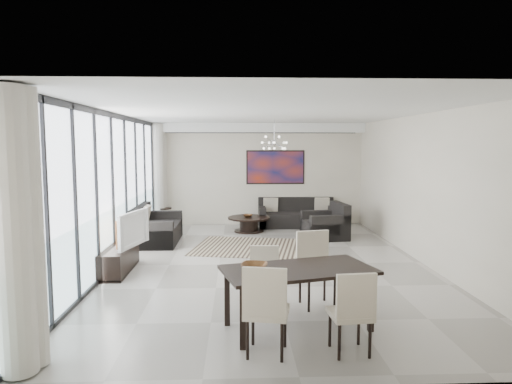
{
  "coord_description": "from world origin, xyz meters",
  "views": [
    {
      "loc": [
        -0.61,
        -8.62,
        2.31
      ],
      "look_at": [
        -0.19,
        1.48,
        1.25
      ],
      "focal_mm": 32.0,
      "sensor_mm": 36.0,
      "label": 1
    }
  ],
  "objects": [
    {
      "name": "dining_chair_nw",
      "position": [
        -0.23,
        -2.38,
        0.5
      ],
      "size": [
        0.43,
        0.43,
        0.88
      ],
      "color": "beige",
      "rests_on": "floor"
    },
    {
      "name": "dining_chair_sw",
      "position": [
        -0.31,
        -3.88,
        0.59
      ],
      "size": [
        0.56,
        0.56,
        1.03
      ],
      "color": "beige",
      "rests_on": "floor"
    },
    {
      "name": "dining_chair_se",
      "position": [
        0.64,
        -3.88,
        0.55
      ],
      "size": [
        0.48,
        0.48,
        0.95
      ],
      "color": "beige",
      "rests_on": "floor"
    },
    {
      "name": "room_shell",
      "position": [
        0.46,
        0.0,
        1.45
      ],
      "size": [
        6.0,
        9.0,
        2.9
      ],
      "color": "#A8A39B",
      "rests_on": "ground"
    },
    {
      "name": "chandelier",
      "position": [
        0.3,
        2.5,
        2.35
      ],
      "size": [
        0.66,
        0.66,
        0.71
      ],
      "color": "silver",
      "rests_on": "room_shell"
    },
    {
      "name": "sofa_main",
      "position": [
        1.08,
        4.07,
        0.27
      ],
      "size": [
        2.16,
        0.89,
        0.79
      ],
      "color": "black",
      "rests_on": "floor"
    },
    {
      "name": "loveseat",
      "position": [
        -2.55,
        2.06,
        0.3
      ],
      "size": [
        0.98,
        1.75,
        0.87
      ],
      "color": "black",
      "rests_on": "floor"
    },
    {
      "name": "television",
      "position": [
        -2.6,
        -0.34,
        0.78
      ],
      "size": [
        0.41,
        1.11,
        0.64
      ],
      "primitive_type": "imported",
      "rotation": [
        0.0,
        0.0,
        1.33
      ],
      "color": "gray",
      "rests_on": "tv_console"
    },
    {
      "name": "coffee_table",
      "position": [
        -0.3,
        3.32,
        0.22
      ],
      "size": [
        1.11,
        1.11,
        0.39
      ],
      "color": "black",
      "rests_on": "floor"
    },
    {
      "name": "rug",
      "position": [
        -0.23,
        1.45,
        0.01
      ],
      "size": [
        2.95,
        2.47,
        0.01
      ],
      "primitive_type": "cube",
      "rotation": [
        0.0,
        0.0,
        -0.18
      ],
      "color": "black",
      "rests_on": "floor"
    },
    {
      "name": "dining_chair_ne",
      "position": [
        0.51,
        -2.23,
        0.61
      ],
      "size": [
        0.57,
        0.57,
        1.06
      ],
      "color": "beige",
      "rests_on": "floor"
    },
    {
      "name": "bowl_coffee",
      "position": [
        -0.33,
        3.31,
        0.43
      ],
      "size": [
        0.29,
        0.29,
        0.07
      ],
      "primitive_type": "imported",
      "rotation": [
        0.0,
        0.0,
        -0.25
      ],
      "color": "brown",
      "rests_on": "coffee_table"
    },
    {
      "name": "armchair",
      "position": [
        1.59,
        2.41,
        0.3
      ],
      "size": [
        1.1,
        1.15,
        0.87
      ],
      "color": "black",
      "rests_on": "floor"
    },
    {
      "name": "soffit",
      "position": [
        0.0,
        4.3,
        2.77
      ],
      "size": [
        5.98,
        0.4,
        0.26
      ],
      "primitive_type": "cube",
      "color": "white",
      "rests_on": "room_shell"
    },
    {
      "name": "bowl_dining",
      "position": [
        -0.4,
        -3.15,
        0.81
      ],
      "size": [
        0.39,
        0.39,
        0.08
      ],
      "primitive_type": "imported",
      "rotation": [
        0.0,
        0.0,
        -0.2
      ],
      "color": "brown",
      "rests_on": "dining_table"
    },
    {
      "name": "tv_console",
      "position": [
        -2.76,
        -0.41,
        0.23
      ],
      "size": [
        0.41,
        1.46,
        0.46
      ],
      "primitive_type": "cube",
      "color": "black",
      "rests_on": "floor"
    },
    {
      "name": "window_wall",
      "position": [
        -2.86,
        0.0,
        1.47
      ],
      "size": [
        0.37,
        8.95,
        2.9
      ],
      "color": "silver",
      "rests_on": "floor"
    },
    {
      "name": "painting",
      "position": [
        0.5,
        4.47,
        1.65
      ],
      "size": [
        1.68,
        0.04,
        0.98
      ],
      "primitive_type": "cube",
      "color": "#A42E16",
      "rests_on": "room_shell"
    },
    {
      "name": "dining_table",
      "position": [
        0.15,
        -3.1,
        0.69
      ],
      "size": [
        2.03,
        1.38,
        0.77
      ],
      "color": "black",
      "rests_on": "floor"
    },
    {
      "name": "side_table",
      "position": [
        -2.65,
        4.15,
        0.36
      ],
      "size": [
        0.39,
        0.39,
        0.54
      ],
      "color": "black",
      "rests_on": "floor"
    }
  ]
}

